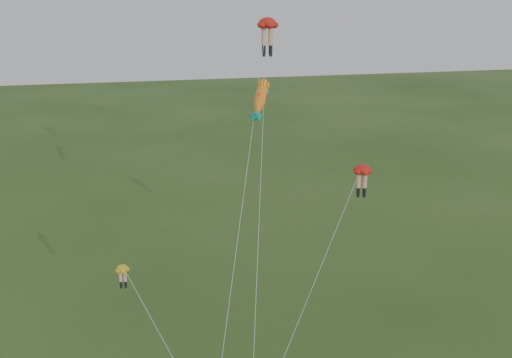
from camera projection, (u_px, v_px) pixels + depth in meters
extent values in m
ellipsoid|color=red|center=(267.00, 23.00, 40.91)|extent=(1.87, 1.87, 0.81)
cylinder|color=#EBAB8B|center=(264.00, 37.00, 41.18)|extent=(0.36, 0.36, 1.23)
cylinder|color=black|center=(264.00, 50.00, 41.45)|extent=(0.28, 0.28, 0.62)
cube|color=black|center=(264.00, 55.00, 41.57)|extent=(0.26, 0.39, 0.18)
cylinder|color=#EBAB8B|center=(271.00, 37.00, 41.21)|extent=(0.36, 0.36, 1.23)
cylinder|color=black|center=(271.00, 50.00, 41.49)|extent=(0.28, 0.28, 0.62)
cube|color=black|center=(271.00, 55.00, 41.61)|extent=(0.26, 0.39, 0.18)
cylinder|color=silver|center=(243.00, 197.00, 37.44)|extent=(6.64, 12.84, 22.36)
ellipsoid|color=red|center=(362.00, 169.00, 38.31)|extent=(1.67, 1.67, 0.67)
cylinder|color=#EBAB8B|center=(359.00, 180.00, 38.56)|extent=(0.30, 0.30, 1.03)
cylinder|color=black|center=(358.00, 191.00, 38.79)|extent=(0.23, 0.23, 0.51)
cube|color=black|center=(358.00, 196.00, 38.89)|extent=(0.24, 0.33, 0.15)
cylinder|color=#EBAB8B|center=(365.00, 180.00, 38.54)|extent=(0.30, 0.30, 1.03)
cylinder|color=black|center=(364.00, 191.00, 38.77)|extent=(0.23, 0.23, 0.51)
cube|color=black|center=(364.00, 196.00, 38.87)|extent=(0.24, 0.33, 0.15)
cylinder|color=silver|center=(316.00, 280.00, 36.31)|extent=(8.52, 6.21, 12.99)
ellipsoid|color=gold|center=(122.00, 268.00, 36.10)|extent=(1.08, 1.08, 0.47)
cylinder|color=#EBAB8B|center=(120.00, 276.00, 36.26)|extent=(0.21, 0.21, 0.72)
cylinder|color=black|center=(121.00, 284.00, 36.42)|extent=(0.16, 0.16, 0.36)
cube|color=black|center=(121.00, 287.00, 36.49)|extent=(0.15, 0.23, 0.10)
cylinder|color=#EBAB8B|center=(125.00, 276.00, 36.28)|extent=(0.21, 0.21, 0.72)
cylinder|color=black|center=(126.00, 284.00, 36.44)|extent=(0.16, 0.16, 0.36)
cube|color=black|center=(126.00, 287.00, 36.51)|extent=(0.15, 0.23, 0.10)
cylinder|color=silver|center=(167.00, 347.00, 33.94)|extent=(4.56, 8.12, 7.52)
ellipsoid|color=#FFAA20|center=(261.00, 96.00, 38.84)|extent=(2.07, 2.66, 2.66)
sphere|color=#FFAA20|center=(261.00, 96.00, 38.84)|extent=(1.42, 1.55, 1.27)
cone|color=#16917C|center=(261.00, 96.00, 38.84)|extent=(1.22, 1.40, 1.19)
cone|color=#16917C|center=(261.00, 96.00, 38.84)|extent=(1.22, 1.40, 1.19)
cone|color=#16917C|center=(261.00, 96.00, 38.84)|extent=(0.69, 0.78, 0.67)
cone|color=#16917C|center=(261.00, 96.00, 38.84)|extent=(0.69, 0.78, 0.67)
cone|color=red|center=(261.00, 96.00, 38.84)|extent=(0.72, 0.80, 0.66)
cylinder|color=silver|center=(257.00, 236.00, 37.62)|extent=(2.52, 7.62, 17.28)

